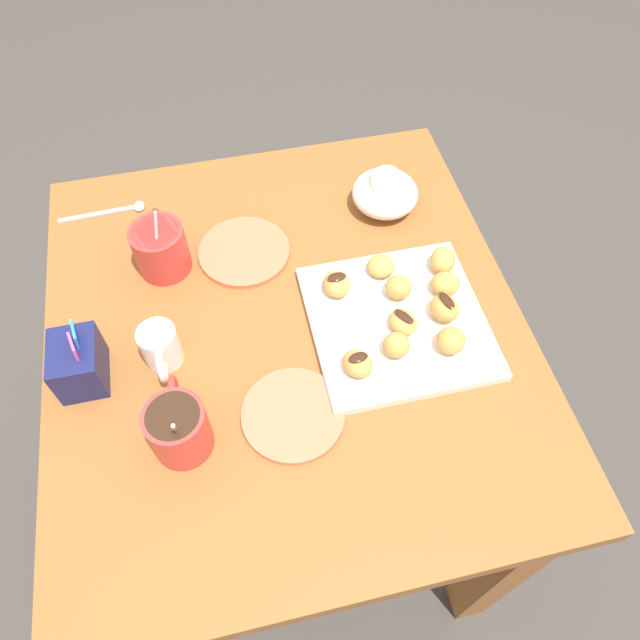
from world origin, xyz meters
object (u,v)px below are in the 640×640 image
cream_pitcher_white (160,346)px  beignet_0 (399,287)px  saucer_coral_left (244,252)px  sugar_caddy (79,363)px  beignet_7 (358,364)px  beignet_1 (443,260)px  beignet_2 (444,282)px  beignet_6 (397,345)px  ice_cream_bowl (385,191)px  pastry_plate_square (397,322)px  coffee_mug_red_left (178,427)px  coffee_mug_red_right (160,247)px  dining_table (290,372)px  saucer_coral_right (293,415)px  beignet_3 (337,284)px  beignet_4 (445,308)px  beignet_9 (381,266)px  beignet_5 (451,341)px  beignet_8 (403,322)px

cream_pitcher_white → beignet_0: cream_pitcher_white is taller
saucer_coral_left → sugar_caddy: bearing=125.2°
beignet_7 → beignet_1: bearing=-49.7°
beignet_2 → cream_pitcher_white: bearing=93.1°
beignet_1 → beignet_6: size_ratio=1.26×
ice_cream_bowl → pastry_plate_square: bearing=168.3°
sugar_caddy → coffee_mug_red_left: bearing=-135.8°
coffee_mug_red_right → saucer_coral_left: (-0.00, -0.14, -0.04)m
coffee_mug_red_left → saucer_coral_left: (0.34, -0.14, -0.04)m
dining_table → saucer_coral_right: (-0.16, 0.02, 0.16)m
beignet_3 → beignet_4: bearing=-119.1°
ice_cream_bowl → beignet_2: bearing=-170.4°
beignet_2 → beignet_9: (0.06, 0.09, -0.00)m
beignet_2 → beignet_4: (-0.05, 0.02, 0.00)m
coffee_mug_red_left → dining_table: bearing=-47.5°
coffee_mug_red_right → beignet_7: 0.40m
beignet_6 → saucer_coral_left: bearing=36.8°
beignet_3 → beignet_6: size_ratio=1.22×
beignet_6 → dining_table: bearing=57.8°
sugar_caddy → beignet_6: 0.48m
beignet_7 → beignet_9: bearing=-26.4°
ice_cream_bowl → saucer_coral_left: (-0.06, 0.28, -0.03)m
sugar_caddy → beignet_2: 0.59m
beignet_4 → beignet_9: size_ratio=1.07×
sugar_caddy → beignet_7: size_ratio=2.10×
saucer_coral_right → beignet_7: (0.05, -0.11, 0.03)m
beignet_6 → ice_cream_bowl: bearing=-13.3°
saucer_coral_right → beignet_5: size_ratio=3.33×
ice_cream_bowl → saucer_coral_left: ice_cream_bowl is taller
dining_table → saucer_coral_right: saucer_coral_right is taller
beignet_5 → beignet_1: bearing=-15.2°
pastry_plate_square → coffee_mug_red_right: (0.21, 0.36, 0.04)m
sugar_caddy → beignet_9: (0.09, -0.50, -0.01)m
pastry_plate_square → beignet_7: size_ratio=5.58×
beignet_6 → beignet_7: (-0.02, 0.07, -0.00)m
coffee_mug_red_left → beignet_5: (0.06, -0.42, -0.01)m
ice_cream_bowl → beignet_6: size_ratio=2.90×
dining_table → beignet_7: bearing=-142.3°
pastry_plate_square → cream_pitcher_white: size_ratio=2.69×
saucer_coral_left → coffee_mug_red_left: bearing=157.6°
beignet_3 → beignet_6: bearing=-155.9°
pastry_plate_square → beignet_8: bearing=-171.6°
beignet_4 → pastry_plate_square: bearing=83.3°
dining_table → pastry_plate_square: size_ratio=3.07×
coffee_mug_red_right → pastry_plate_square: bearing=-120.5°
beignet_2 → beignet_7: beignet_2 is taller
coffee_mug_red_right → beignet_1: bearing=-104.9°
pastry_plate_square → sugar_caddy: 0.50m
saucer_coral_left → beignet_8: beignet_8 is taller
sugar_caddy → beignet_3: (0.07, -0.42, -0.01)m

